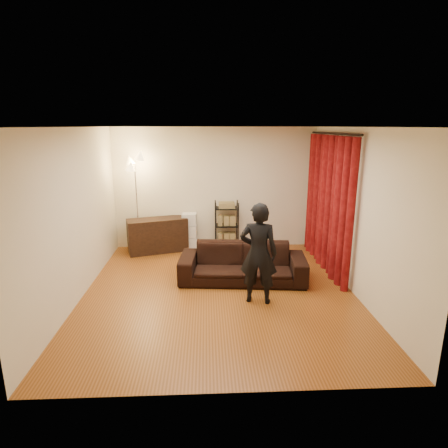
{
  "coord_description": "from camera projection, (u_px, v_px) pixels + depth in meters",
  "views": [
    {
      "loc": [
        -0.19,
        -5.84,
        2.72
      ],
      "look_at": [
        0.1,
        0.3,
        1.1
      ],
      "focal_mm": 30.0,
      "sensor_mm": 36.0,
      "label": 1
    }
  ],
  "objects": [
    {
      "name": "floor",
      "position": [
        219.0,
        291.0,
        6.34
      ],
      "size": [
        5.0,
        5.0,
        0.0
      ],
      "primitive_type": "plane",
      "color": "brown",
      "rests_on": "ground"
    },
    {
      "name": "ceiling",
      "position": [
        218.0,
        127.0,
        5.65
      ],
      "size": [
        5.0,
        5.0,
        0.0
      ],
      "primitive_type": "plane",
      "rotation": [
        3.14,
        0.0,
        0.0
      ],
      "color": "white",
      "rests_on": "ground"
    },
    {
      "name": "wall_back",
      "position": [
        215.0,
        188.0,
        8.41
      ],
      "size": [
        5.0,
        0.0,
        5.0
      ],
      "primitive_type": "plane",
      "rotation": [
        1.57,
        0.0,
        0.0
      ],
      "color": "beige",
      "rests_on": "ground"
    },
    {
      "name": "wall_front",
      "position": [
        227.0,
        273.0,
        3.58
      ],
      "size": [
        5.0,
        0.0,
        5.0
      ],
      "primitive_type": "plane",
      "rotation": [
        -1.57,
        0.0,
        0.0
      ],
      "color": "beige",
      "rests_on": "ground"
    },
    {
      "name": "wall_left",
      "position": [
        76.0,
        215.0,
        5.89
      ],
      "size": [
        0.0,
        5.0,
        5.0
      ],
      "primitive_type": "plane",
      "rotation": [
        1.57,
        0.0,
        1.57
      ],
      "color": "beige",
      "rests_on": "ground"
    },
    {
      "name": "wall_right",
      "position": [
        356.0,
        212.0,
        6.1
      ],
      "size": [
        0.0,
        5.0,
        5.0
      ],
      "primitive_type": "plane",
      "rotation": [
        1.57,
        0.0,
        -1.57
      ],
      "color": "beige",
      "rests_on": "ground"
    },
    {
      "name": "curtain_rod",
      "position": [
        333.0,
        133.0,
        6.87
      ],
      "size": [
        0.04,
        2.65,
        0.04
      ],
      "primitive_type": "cylinder",
      "rotation": [
        1.57,
        0.0,
        0.0
      ],
      "color": "black",
      "rests_on": "wall_right"
    },
    {
      "name": "curtain",
      "position": [
        327.0,
        203.0,
        7.2
      ],
      "size": [
        0.22,
        2.65,
        2.55
      ],
      "primitive_type": null,
      "color": "maroon",
      "rests_on": "ground"
    },
    {
      "name": "sofa",
      "position": [
        243.0,
        263.0,
        6.71
      ],
      "size": [
        2.31,
        1.08,
        0.65
      ],
      "primitive_type": "imported",
      "rotation": [
        0.0,
        0.0,
        -0.09
      ],
      "color": "black",
      "rests_on": "ground"
    },
    {
      "name": "person",
      "position": [
        258.0,
        253.0,
        5.78
      ],
      "size": [
        0.66,
        0.51,
        1.61
      ],
      "primitive_type": "imported",
      "rotation": [
        0.0,
        0.0,
        2.91
      ],
      "color": "black",
      "rests_on": "ground"
    },
    {
      "name": "media_cabinet",
      "position": [
        158.0,
        235.0,
        8.27
      ],
      "size": [
        1.37,
        0.83,
        0.75
      ],
      "primitive_type": "cube",
      "rotation": [
        0.0,
        0.0,
        0.3
      ],
      "color": "black",
      "rests_on": "ground"
    },
    {
      "name": "storage_boxes",
      "position": [
        190.0,
        231.0,
        8.44
      ],
      "size": [
        0.35,
        0.29,
        0.83
      ],
      "primitive_type": null,
      "rotation": [
        0.0,
        0.0,
        -0.07
      ],
      "color": "silver",
      "rests_on": "ground"
    },
    {
      "name": "wire_shelf",
      "position": [
        227.0,
        225.0,
        8.41
      ],
      "size": [
        0.55,
        0.44,
        1.09
      ],
      "primitive_type": null,
      "rotation": [
        0.0,
        0.0,
        -0.19
      ],
      "color": "black",
      "rests_on": "ground"
    },
    {
      "name": "floor_lamp",
      "position": [
        137.0,
        205.0,
        8.03
      ],
      "size": [
        0.5,
        0.5,
        2.13
      ],
      "primitive_type": null,
      "rotation": [
        0.0,
        0.0,
        0.41
      ],
      "color": "silver",
      "rests_on": "ground"
    }
  ]
}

